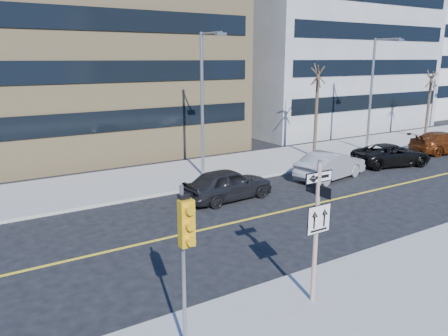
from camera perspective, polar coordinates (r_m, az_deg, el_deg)
ground at (r=14.84m, az=4.65°, el=-13.07°), size 120.00×120.00×0.00m
far_sidewalk at (r=35.01m, az=16.85°, el=2.50°), size 66.00×6.00×0.15m
road_centerline at (r=25.59m, az=21.23°, el=-2.18°), size 40.00×0.14×0.01m
sign_pole at (r=12.10m, az=12.01°, el=-7.20°), size 0.92×0.92×4.06m
traffic_signal at (r=9.58m, az=-4.99°, el=-8.93°), size 0.32×0.45×4.00m
parked_car_a at (r=21.39m, az=0.52°, el=-2.11°), size 2.16×4.74×1.58m
parked_car_b at (r=25.81m, az=13.75°, el=0.35°), size 2.55×5.08×1.60m
parked_car_c at (r=30.30m, az=21.06°, el=1.63°), size 3.59×5.51×1.41m
parked_car_d at (r=35.83m, az=26.90°, el=2.98°), size 3.35×5.76×1.57m
streetlight_a at (r=24.51m, az=-2.61°, el=9.40°), size 0.55×2.25×8.00m
streetlight_b at (r=33.62m, az=19.02°, el=9.94°), size 0.55×2.25×8.00m
street_tree_west at (r=30.28m, az=12.18°, el=11.47°), size 1.80×1.80×6.35m
street_tree_east at (r=40.56m, az=25.44°, el=10.23°), size 1.80×1.80×5.75m
building_brick at (r=36.98m, az=-16.95°, el=17.01°), size 18.00×18.00×18.00m
building_grey_mid at (r=47.05m, az=11.29°, el=14.76°), size 20.00×16.00×15.00m
building_grey_far at (r=64.91m, az=23.57°, el=14.09°), size 18.00×18.00×16.00m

